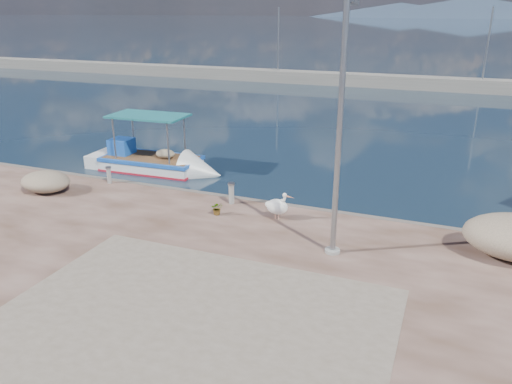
% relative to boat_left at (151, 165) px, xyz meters
% --- Properties ---
extents(ground, '(1400.00, 1400.00, 0.00)m').
position_rel_boat_left_xyz_m(ground, '(7.19, -8.18, -0.24)').
color(ground, '#162635').
rests_on(ground, ground).
extents(quay_patch, '(9.00, 7.00, 0.01)m').
position_rel_boat_left_xyz_m(quay_patch, '(8.19, -11.18, 0.26)').
color(quay_patch, gray).
rests_on(quay_patch, quay).
extents(breakwater, '(120.00, 2.20, 7.50)m').
position_rel_boat_left_xyz_m(breakwater, '(7.19, 31.82, 0.36)').
color(breakwater, gray).
rests_on(breakwater, ground).
extents(mountains, '(370.00, 280.00, 22.00)m').
position_rel_boat_left_xyz_m(mountains, '(11.58, 641.82, 9.27)').
color(mountains, '#28384C').
rests_on(mountains, ground).
extents(boat_left, '(6.49, 2.37, 3.08)m').
position_rel_boat_left_xyz_m(boat_left, '(0.00, 0.00, 0.00)').
color(boat_left, white).
rests_on(boat_left, ground).
extents(pelican, '(1.01, 0.51, 0.98)m').
position_rel_boat_left_xyz_m(pelican, '(8.04, -4.55, 0.72)').
color(pelican, tan).
rests_on(pelican, quay).
extents(lamp_post, '(0.44, 0.96, 7.00)m').
position_rel_boat_left_xyz_m(lamp_post, '(10.38, -6.28, 3.56)').
color(lamp_post, gray).
rests_on(lamp_post, quay).
extents(bollard_near, '(0.26, 0.26, 0.79)m').
position_rel_boat_left_xyz_m(bollard_near, '(5.99, -3.81, 0.69)').
color(bollard_near, gray).
rests_on(bollard_near, quay).
extents(bollard_far, '(0.23, 0.23, 0.69)m').
position_rel_boat_left_xyz_m(bollard_far, '(0.39, -3.58, 0.64)').
color(bollard_far, gray).
rests_on(bollard_far, quay).
extents(potted_plant, '(0.53, 0.49, 0.47)m').
position_rel_boat_left_xyz_m(potted_plant, '(5.98, -4.97, 0.49)').
color(potted_plant, '#33722D').
rests_on(potted_plant, quay).
extents(net_pile_b, '(2.01, 1.56, 0.78)m').
position_rel_boat_left_xyz_m(net_pile_b, '(-1.29, -5.31, 0.65)').
color(net_pile_b, tan).
rests_on(net_pile_b, quay).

